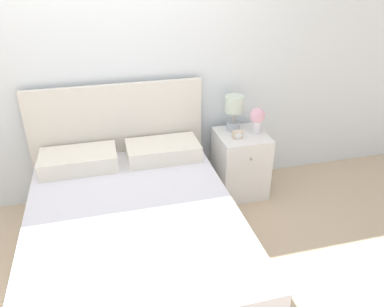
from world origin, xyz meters
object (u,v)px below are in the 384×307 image
(flower_vase, at_px, (257,118))
(nightstand, at_px, (240,163))
(alarm_clock, at_px, (237,135))
(table_lamp, at_px, (234,109))
(bed, at_px, (133,226))

(flower_vase, bearing_deg, nightstand, 174.83)
(nightstand, xyz_separation_m, alarm_clock, (-0.07, -0.07, 0.34))
(table_lamp, bearing_deg, nightstand, -66.66)
(table_lamp, bearing_deg, bed, -144.39)
(nightstand, bearing_deg, flower_vase, -5.17)
(table_lamp, xyz_separation_m, alarm_clock, (-0.02, -0.18, -0.17))
(flower_vase, xyz_separation_m, alarm_clock, (-0.21, -0.06, -0.12))
(nightstand, relative_size, flower_vase, 2.49)
(bed, bearing_deg, nightstand, 30.18)
(nightstand, height_order, alarm_clock, alarm_clock)
(alarm_clock, bearing_deg, bed, -150.98)
(flower_vase, bearing_deg, alarm_clock, -164.32)
(nightstand, relative_size, table_lamp, 1.83)
(flower_vase, bearing_deg, table_lamp, 145.50)
(nightstand, bearing_deg, alarm_clock, -136.42)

